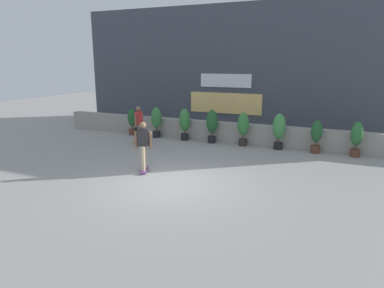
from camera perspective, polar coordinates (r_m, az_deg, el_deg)
ground_plane at (r=10.72m, az=-3.26°, el=-6.40°), size 48.00×48.00×0.00m
planter_wall at (r=15.98m, az=6.54°, el=1.86°), size 18.00×0.40×0.90m
building_backdrop at (r=19.52m, az=10.36°, el=12.10°), size 20.00×2.08×6.50m
potted_plant_0 at (r=17.68m, az=-9.75°, el=3.83°), size 0.43×0.43×1.32m
potted_plant_1 at (r=16.94m, az=-5.83°, el=3.89°), size 0.49×0.49×1.45m
potted_plant_2 at (r=16.26m, az=-1.21°, el=3.60°), size 0.50×0.50×1.47m
potted_plant_3 at (r=15.74m, az=3.28°, el=3.32°), size 0.51×0.51×1.50m
potted_plant_4 at (r=15.30m, az=8.36°, el=2.80°), size 0.49×0.49×1.46m
potted_plant_5 at (r=14.97m, az=14.00°, el=2.45°), size 0.52×0.52×1.51m
potted_plant_6 at (r=14.83m, az=19.62°, el=1.42°), size 0.43×0.43×1.33m
potted_plant_7 at (r=14.80m, az=25.26°, el=1.03°), size 0.45×0.45×1.38m
skater_foreground at (r=15.59m, az=-8.65°, el=3.35°), size 0.81×0.56×1.70m
skater_by_wall_right at (r=11.64m, az=-7.93°, el=-0.06°), size 0.52×0.81×1.70m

